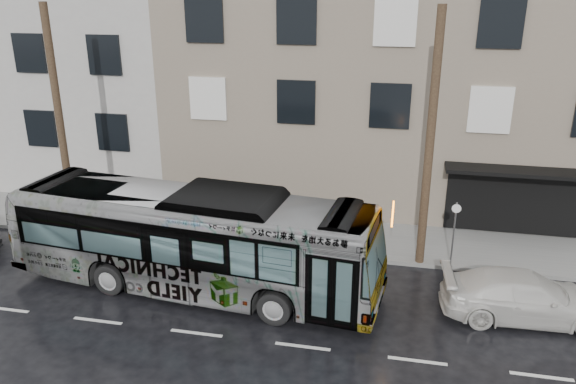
% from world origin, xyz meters
% --- Properties ---
extents(ground, '(120.00, 120.00, 0.00)m').
position_xyz_m(ground, '(0.00, 0.00, 0.00)').
color(ground, black).
rests_on(ground, ground).
extents(sidewalk, '(90.00, 3.60, 0.15)m').
position_xyz_m(sidewalk, '(0.00, 4.90, 0.07)').
color(sidewalk, gray).
rests_on(sidewalk, ground).
extents(building_taupe, '(20.00, 12.00, 11.00)m').
position_xyz_m(building_taupe, '(5.00, 12.70, 5.50)').
color(building_taupe, gray).
rests_on(building_taupe, ground).
extents(utility_pole_front, '(0.30, 0.30, 9.00)m').
position_xyz_m(utility_pole_front, '(6.50, 3.30, 4.65)').
color(utility_pole_front, brown).
rests_on(utility_pole_front, sidewalk).
extents(utility_pole_rear, '(0.30, 0.30, 9.00)m').
position_xyz_m(utility_pole_rear, '(-7.50, 3.30, 4.65)').
color(utility_pole_rear, brown).
rests_on(utility_pole_rear, sidewalk).
extents(sign_post, '(0.06, 0.06, 2.40)m').
position_xyz_m(sign_post, '(7.60, 3.30, 1.35)').
color(sign_post, slate).
rests_on(sign_post, sidewalk).
extents(bus, '(12.88, 4.29, 3.52)m').
position_xyz_m(bus, '(-1.02, 0.12, 1.76)').
color(bus, '#B2B2B2').
rests_on(bus, ground).
extents(white_sedan, '(5.16, 2.41, 1.46)m').
position_xyz_m(white_sedan, '(9.59, 0.40, 0.73)').
color(white_sedan, silver).
rests_on(white_sedan, ground).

